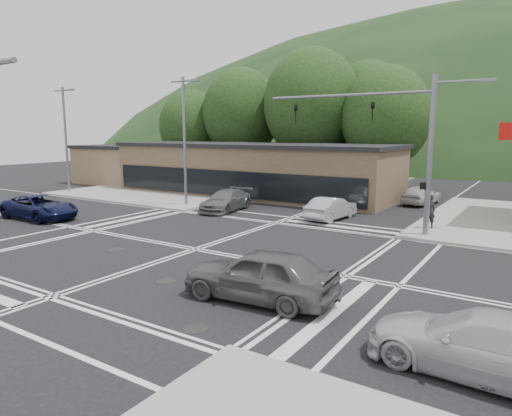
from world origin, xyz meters
The scene contains 20 objects.
ground centered at (0.00, 0.00, 0.00)m, with size 120.00×120.00×0.00m, color black.
sidewalk_nw centered at (-15.00, 15.00, 0.07)m, with size 16.00×16.00×0.15m, color gray.
commercial_row centered at (-8.00, 17.00, 2.00)m, with size 24.00×8.00×4.00m, color brown.
commercial_nw centered at (-24.00, 17.00, 1.80)m, with size 8.00×7.00×3.60m, color #846B4F.
hill_north centered at (0.00, 90.00, 0.00)m, with size 252.00×126.00×140.00m, color #1B3316.
tree_n_a centered at (-14.00, 24.00, 7.14)m, with size 8.00×8.00×11.75m.
tree_n_b centered at (-6.00, 24.00, 7.79)m, with size 9.00×9.00×12.98m.
tree_n_c centered at (1.00, 24.00, 6.49)m, with size 7.60×7.60×10.87m.
tree_n_d centered at (-20.00, 23.00, 5.84)m, with size 6.80×6.80×9.76m.
tree_n_e centered at (-2.00, 28.00, 7.14)m, with size 8.40×8.40×11.98m.
streetlight_nw centered at (-8.44, 9.00, 5.05)m, with size 2.50×0.25×9.00m.
streetlight_w centered at (-21.94, 9.00, 5.05)m, with size 2.50×0.25×9.00m.
signal_mast_ne centered at (6.95, 8.20, 5.07)m, with size 11.65×0.30×8.00m.
car_blue_west centered at (-12.83, 0.50, 0.73)m, with size 2.42×5.26×1.46m, color black.
car_grey_center centered at (5.84, -3.76, 0.85)m, with size 2.00×4.96×1.69m, color #525457.
car_silver_east centered at (12.30, -4.93, 0.72)m, with size 2.01×4.94×1.43m, color silver.
car_queue_a centered at (2.28, 9.94, 0.69)m, with size 1.46×4.19×1.38m, color #A6A9AD.
car_queue_b centered at (5.50, 18.94, 0.72)m, with size 1.71×4.24×1.45m, color #B9B9B4.
car_northbound centered at (-4.93, 9.00, 0.70)m, with size 1.96×4.82×1.40m, color #5C5F61.
pedestrian centered at (7.97, 9.90, 1.06)m, with size 0.67×0.44×1.83m, color black.
Camera 1 is at (13.21, -15.42, 5.30)m, focal length 32.00 mm.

